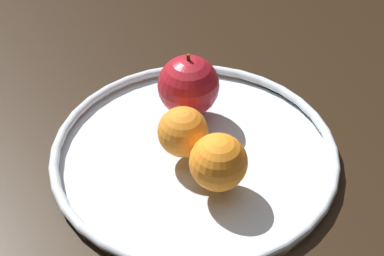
# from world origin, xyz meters

# --- Properties ---
(ground_plane) EXTENTS (1.55, 1.55, 0.04)m
(ground_plane) POSITION_xyz_m (0.00, 0.00, -0.02)
(ground_plane) COLOR black
(fruit_bowl) EXTENTS (0.35, 0.35, 0.02)m
(fruit_bowl) POSITION_xyz_m (0.00, 0.00, 0.01)
(fruit_bowl) COLOR silver
(fruit_bowl) RESTS_ON ground_plane
(apple) EXTENTS (0.08, 0.08, 0.09)m
(apple) POSITION_xyz_m (0.01, -0.07, 0.06)
(apple) COLOR #AE1C28
(apple) RESTS_ON fruit_bowl
(orange_back_left) EXTENTS (0.06, 0.06, 0.06)m
(orange_back_left) POSITION_xyz_m (0.01, 0.01, 0.05)
(orange_back_left) COLOR orange
(orange_back_left) RESTS_ON fruit_bowl
(orange_front_left) EXTENTS (0.07, 0.07, 0.07)m
(orange_front_left) POSITION_xyz_m (-0.03, 0.06, 0.05)
(orange_front_left) COLOR orange
(orange_front_left) RESTS_ON fruit_bowl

